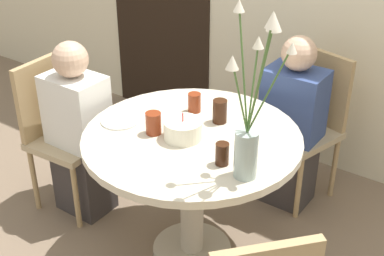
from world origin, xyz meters
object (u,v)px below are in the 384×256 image
Objects in this scene: chair_right_flank at (59,126)px; drink_glass_2 at (194,103)px; drink_glass_0 at (220,111)px; birthday_cake at (183,130)px; flower_vase at (250,122)px; drink_glass_1 at (153,123)px; chair_far_back at (309,118)px; person_boy at (291,129)px; side_plate at (120,121)px; person_woman at (79,136)px; drink_glass_3 at (222,154)px.

chair_right_flank is 0.88m from drink_glass_2.
birthday_cake is at bearing -102.86° from drink_glass_0.
flower_vase is 6.82× the size of drink_glass_1.
chair_far_back is 0.85× the size of person_boy.
drink_glass_2 reaches higher than side_plate.
person_woman is at bearing 172.14° from side_plate.
person_boy is 1.00× the size of person_woman.
drink_glass_3 is (0.40, -0.35, 0.00)m from drink_glass_2.
birthday_cake is at bearing -90.33° from chair_far_back.
drink_glass_2 is at bearing 114.01° from birthday_cake.
drink_glass_0 reaches higher than side_plate.
birthday_cake is 0.25m from drink_glass_0.
drink_glass_3 is at bearing -3.11° from side_plate.
birthday_cake is 1.78× the size of drink_glass_3.
chair_right_flank is at bearing -176.55° from person_woman.
person_woman is at bearing -163.39° from drink_glass_0.
drink_glass_2 is at bearing -122.52° from person_boy.
chair_far_back is 1.02m from birthday_cake.
birthday_cake is 0.29m from drink_glass_3.
chair_far_back is at bearing 61.01° from drink_glass_2.
flower_vase is 7.43× the size of drink_glass_2.
birthday_cake is at bearing -65.99° from drink_glass_2.
chair_right_flank is at bearing -144.60° from person_boy.
flower_vase is 0.55m from drink_glass_0.
drink_glass_0 is at bearing 124.15° from drink_glass_3.
person_boy is at bearing 66.48° from drink_glass_1.
chair_far_back is 0.85× the size of person_woman.
drink_glass_1 is 0.43m from drink_glass_3.
chair_far_back is 4.68× the size of side_plate.
person_woman is (-1.03, 0.09, -0.29)m from drink_glass_3.
drink_glass_2 is 0.74m from person_woman.
drink_glass_3 is at bearing -5.52° from drink_glass_1.
person_woman is at bearing 174.61° from flower_vase.
drink_glass_2 is at bearing 138.49° from drink_glass_3.
drink_glass_2 is at bearing -74.39° from chair_right_flank.
chair_right_flank is at bearing 175.41° from side_plate.
drink_glass_0 is 0.35m from drink_glass_1.
flower_vase is (1.33, -0.10, 0.49)m from chair_right_flank.
person_boy is at bearing -58.05° from chair_right_flank.
drink_glass_0 is at bearing 34.99° from side_plate.
person_woman is at bearing -90.00° from chair_right_flank.
drink_glass_2 is (-0.38, -0.68, 0.27)m from chair_far_back.
side_plate is at bearing -7.86° from person_woman.
birthday_cake is 0.49m from flower_vase.
person_boy reaches higher than drink_glass_1.
drink_glass_3 is at bearing -86.04° from person_boy.
drink_glass_2 is (-0.12, 0.27, 0.00)m from birthday_cake.
chair_right_flank is 0.16m from person_woman.
drink_glass_1 is at bearing -96.27° from chair_right_flank.
drink_glass_0 reaches higher than drink_glass_3.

